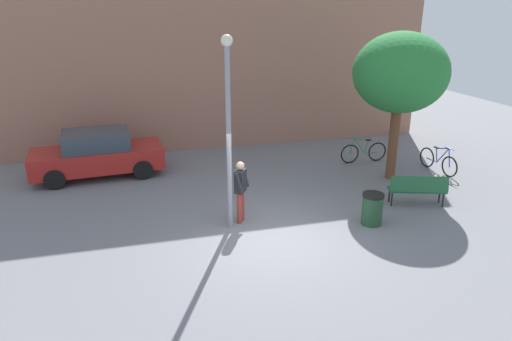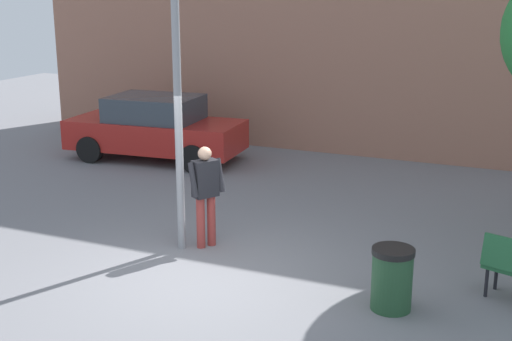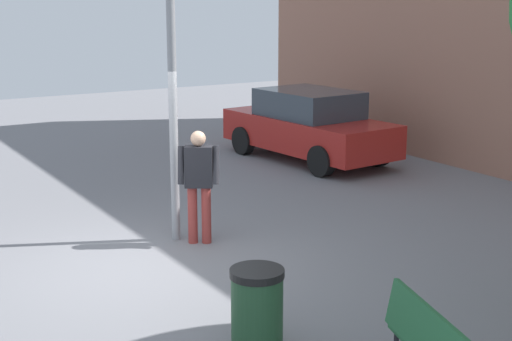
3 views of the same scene
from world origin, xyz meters
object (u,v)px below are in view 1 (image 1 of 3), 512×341
Objects in this scene: lamppost at (228,120)px; parked_car_red at (98,154)px; park_bench at (418,188)px; trash_bin at (372,209)px; person_by_lamppost at (241,188)px; bicycle_green at (363,152)px; plaza_tree at (400,73)px; bicycle_blue at (438,161)px.

lamppost is 1.11× the size of parked_car_red.
park_bench is 0.39× the size of parked_car_red.
park_bench is at bearing 22.14° from trash_bin.
person_by_lamppost is 0.92× the size of bicycle_green.
park_bench is at bearing -101.90° from plaza_tree.
trash_bin is (-1.82, -0.74, -0.12)m from park_bench.
bicycle_green is (-1.99, 1.63, 0.00)m from bicycle_blue.
lamppost is at bearing -159.69° from plaza_tree.
plaza_tree is 2.61× the size of bicycle_green.
person_by_lamppost is 1.00× the size of park_bench.
bicycle_blue is at bearing -12.88° from parked_car_red.
bicycle_blue is 2.57m from bicycle_green.
park_bench is at bearing -3.26° from person_by_lamppost.
trash_bin is at bearing -12.61° from lamppost.
bicycle_blue is (7.47, 2.08, -0.58)m from person_by_lamppost.
person_by_lamppost is 6.41m from plaza_tree.
bicycle_green is (5.48, 3.71, -0.58)m from person_by_lamppost.
plaza_tree is 3.53m from bicycle_green.
parked_car_red is (-8.91, 4.95, 0.23)m from park_bench.
bicycle_blue is 5.22m from trash_bin.
park_bench is 10.20m from parked_car_red.
lamppost reaches higher than parked_car_red.
plaza_tree reaches higher than bicycle_green.
person_by_lamppost is 0.39× the size of parked_car_red.
lamppost reaches higher than person_by_lamppost.
person_by_lamppost is 0.35× the size of plaza_tree.
person_by_lamppost reaches higher than trash_bin.
parked_car_red reaches higher than bicycle_blue.
lamppost is at bearing 179.30° from park_bench.
lamppost is 5.65× the size of trash_bin.
trash_bin is (-4.19, -3.11, 0.05)m from bicycle_blue.
bicycle_green is (5.81, 3.94, -2.46)m from lamppost.
trash_bin is (-2.20, -4.74, 0.05)m from bicycle_green.
lamppost is 6.34m from parked_car_red.
lamppost reaches higher than trash_bin.
person_by_lamppost reaches higher than bicycle_green.
lamppost is at bearing -145.90° from bicycle_green.
person_by_lamppost is 0.93× the size of bicycle_blue.
lamppost reaches higher than park_bench.
lamppost is 5.90m from park_bench.
park_bench is 4.02m from bicycle_green.
bicycle_blue is at bearing 15.58° from person_by_lamppost.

